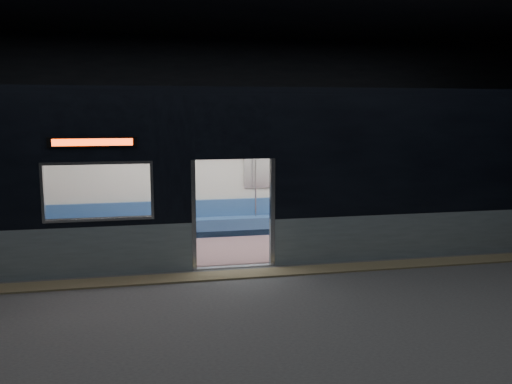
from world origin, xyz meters
name	(u,v)px	position (x,y,z in m)	size (l,w,h in m)	color
station_floor	(244,285)	(0.00, 0.00, -0.01)	(24.00, 14.00, 0.01)	#47494C
station_envelope	(243,64)	(0.00, 0.00, 3.66)	(24.00, 14.00, 5.00)	black
tactile_strip	(238,274)	(0.00, 0.55, 0.01)	(22.80, 0.50, 0.03)	#8C7F59
metro_car	(222,162)	(0.00, 2.54, 1.85)	(18.00, 3.04, 3.35)	#8FA1AB
passenger	(353,200)	(3.36, 3.55, 0.78)	(0.40, 0.66, 1.32)	black
handbag	(356,206)	(3.36, 3.34, 0.67)	(0.27, 0.23, 0.13)	black
transit_map	(268,171)	(1.30, 3.85, 1.50)	(1.07, 0.03, 0.70)	white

